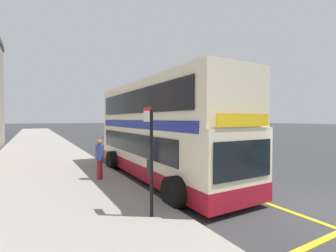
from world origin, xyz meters
The scene contains 8 objects.
ground_plane centered at (0.00, 32.00, 0.00)m, with size 260.00×260.00×0.00m, color #333335.
pavement_near centered at (-7.00, 32.00, 0.07)m, with size 6.00×76.00×0.14m, color gray.
double_decker_bus centered at (-2.46, 6.43, 2.06)m, with size 3.25×10.33×4.40m.
bus_bay_markings centered at (-2.47, 6.36, 0.01)m, with size 3.06×14.01×0.01m.
bus_stop_sign centered at (-4.87, 2.33, 1.84)m, with size 0.09×0.51×2.93m.
parked_car_black_ahead centered at (4.95, 24.46, 0.80)m, with size 2.09×4.20×1.62m.
parked_car_navy_across centered at (2.74, 30.46, 0.80)m, with size 2.09×4.20×1.62m.
pedestrian_waiting_near_sign centered at (-5.12, 6.91, 1.08)m, with size 0.34×0.34×1.72m.
Camera 1 is at (-7.60, -3.44, 2.75)m, focal length 25.41 mm.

